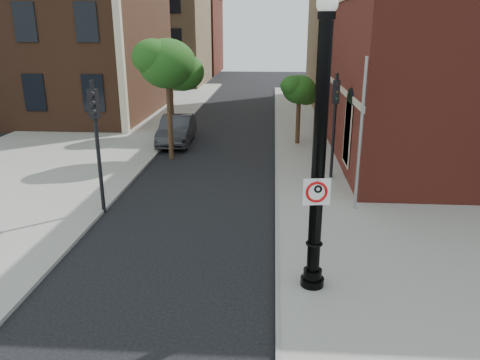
# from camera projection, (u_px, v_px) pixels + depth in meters

# --- Properties ---
(ground) EXTENTS (120.00, 120.00, 0.00)m
(ground) POSITION_uv_depth(u_px,v_px,m) (196.00, 287.00, 11.77)
(ground) COLOR black
(ground) RESTS_ON ground
(sidewalk_right) EXTENTS (8.00, 60.00, 0.12)m
(sidewalk_right) POSITION_uv_depth(u_px,v_px,m) (365.00, 172.00, 20.83)
(sidewalk_right) COLOR gray
(sidewalk_right) RESTS_ON ground
(sidewalk_left) EXTENTS (10.00, 50.00, 0.12)m
(sidewalk_left) POSITION_uv_depth(u_px,v_px,m) (100.00, 130.00, 29.41)
(sidewalk_left) COLOR gray
(sidewalk_left) RESTS_ON ground
(curb_edge) EXTENTS (0.10, 60.00, 0.14)m
(curb_edge) POSITION_uv_depth(u_px,v_px,m) (276.00, 170.00, 21.09)
(curb_edge) COLOR gray
(curb_edge) RESTS_ON ground
(bg_building_tan_a) EXTENTS (12.00, 12.00, 12.00)m
(bg_building_tan_a) POSITION_uv_depth(u_px,v_px,m) (151.00, 29.00, 52.41)
(bg_building_tan_a) COLOR #9C7B55
(bg_building_tan_a) RESTS_ON ground
(bg_building_red) EXTENTS (12.00, 12.00, 10.00)m
(bg_building_red) POSITION_uv_depth(u_px,v_px,m) (176.00, 36.00, 65.99)
(bg_building_red) COLOR #602817
(bg_building_red) RESTS_ON ground
(bg_building_tan_b) EXTENTS (22.00, 14.00, 14.00)m
(bg_building_tan_b) POSITION_uv_depth(u_px,v_px,m) (454.00, 17.00, 36.95)
(bg_building_tan_b) COLOR #9C7B55
(bg_building_tan_b) RESTS_ON ground
(lamppost) EXTENTS (0.58, 0.58, 6.91)m
(lamppost) POSITION_uv_depth(u_px,v_px,m) (318.00, 166.00, 10.67)
(lamppost) COLOR black
(lamppost) RESTS_ON ground
(no_parking_sign) EXTENTS (0.64, 0.13, 0.64)m
(no_parking_sign) POSITION_uv_depth(u_px,v_px,m) (317.00, 192.00, 10.68)
(no_parking_sign) COLOR white
(no_parking_sign) RESTS_ON ground
(parked_car) EXTENTS (1.81, 4.75, 1.54)m
(parked_car) POSITION_uv_depth(u_px,v_px,m) (177.00, 130.00, 26.04)
(parked_car) COLOR #2C2B30
(parked_car) RESTS_ON ground
(traffic_signal_left) EXTENTS (0.32, 0.39, 4.60)m
(traffic_signal_left) POSITION_uv_depth(u_px,v_px,m) (96.00, 126.00, 15.49)
(traffic_signal_left) COLOR black
(traffic_signal_left) RESTS_ON ground
(traffic_signal_right) EXTENTS (0.33, 0.39, 4.48)m
(traffic_signal_right) POSITION_uv_depth(u_px,v_px,m) (335.00, 110.00, 19.05)
(traffic_signal_right) COLOR black
(traffic_signal_right) RESTS_ON ground
(utility_pole) EXTENTS (0.11, 0.11, 5.34)m
(utility_pole) POSITION_uv_depth(u_px,v_px,m) (360.00, 138.00, 15.72)
(utility_pole) COLOR #999999
(utility_pole) RESTS_ON ground
(street_tree_a) EXTENTS (3.19, 2.88, 5.75)m
(street_tree_a) POSITION_uv_depth(u_px,v_px,m) (168.00, 65.00, 21.86)
(street_tree_a) COLOR #332314
(street_tree_a) RESTS_ON ground
(street_tree_b) EXTENTS (2.94, 2.66, 5.30)m
(street_tree_b) POSITION_uv_depth(u_px,v_px,m) (171.00, 64.00, 26.95)
(street_tree_b) COLOR #332314
(street_tree_b) RESTS_ON ground
(street_tree_c) EXTENTS (2.12, 1.91, 3.81)m
(street_tree_c) POSITION_uv_depth(u_px,v_px,m) (300.00, 90.00, 24.98)
(street_tree_c) COLOR #332314
(street_tree_c) RESTS_ON ground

